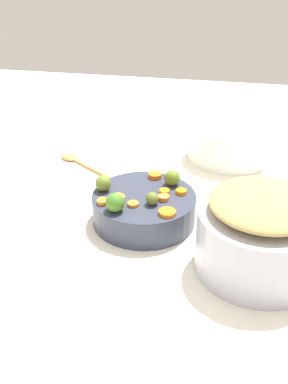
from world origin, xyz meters
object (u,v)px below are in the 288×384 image
Objects in this scene: metal_pot at (259,241)px; casserole_dish at (230,141)px; serving_bowl_carrots at (144,208)px; wooden_spoon at (81,163)px.

metal_pot is 0.54m from casserole_dish.
metal_pot reaches higher than serving_bowl_carrots.
metal_pot is 0.66m from wooden_spoon.
casserole_dish is (0.54, 0.08, -0.02)m from metal_pot.
serving_bowl_carrots is 0.44m from casserole_dish.
serving_bowl_carrots is at bearing 154.40° from casserole_dish.
serving_bowl_carrots is at bearing -137.90° from wooden_spoon.
metal_pot is 1.04× the size of wooden_spoon.
wooden_spoon is at bearing 42.10° from serving_bowl_carrots.
serving_bowl_carrots is 0.99× the size of wooden_spoon.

